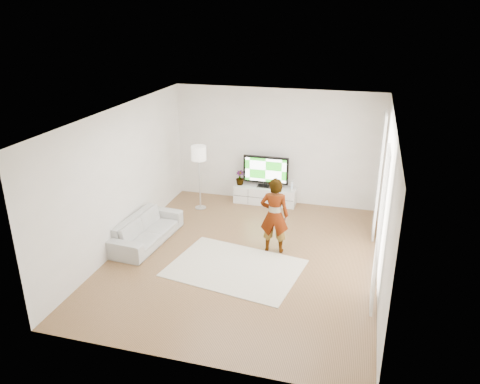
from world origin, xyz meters
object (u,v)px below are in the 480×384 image
(media_console, at_px, (265,195))
(floor_lamp, at_px, (199,156))
(television, at_px, (266,170))
(rug, at_px, (235,268))
(player, at_px, (274,215))
(sofa, at_px, (147,230))

(media_console, bearing_deg, floor_lamp, -153.69)
(television, distance_m, rug, 3.34)
(player, distance_m, sofa, 2.66)
(television, bearing_deg, sofa, -125.18)
(floor_lamp, bearing_deg, media_console, 26.31)
(media_console, xyz_separation_m, floor_lamp, (-1.44, -0.71, 1.10))
(rug, height_order, player, player)
(media_console, height_order, sofa, sofa)
(television, height_order, floor_lamp, floor_lamp)
(television, xyz_separation_m, floor_lamp, (-1.44, -0.74, 0.47))
(rug, xyz_separation_m, floor_lamp, (-1.58, 2.49, 1.31))
(rug, xyz_separation_m, player, (0.56, 0.85, 0.77))
(sofa, relative_size, floor_lamp, 1.21)
(media_console, relative_size, player, 0.99)
(television, bearing_deg, rug, -87.50)
(player, distance_m, floor_lamp, 2.75)
(sofa, bearing_deg, television, -31.00)
(television, relative_size, player, 0.73)
(media_console, distance_m, sofa, 3.27)
(television, bearing_deg, floor_lamp, -152.81)
(player, bearing_deg, media_console, -77.89)
(rug, distance_m, floor_lamp, 3.23)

